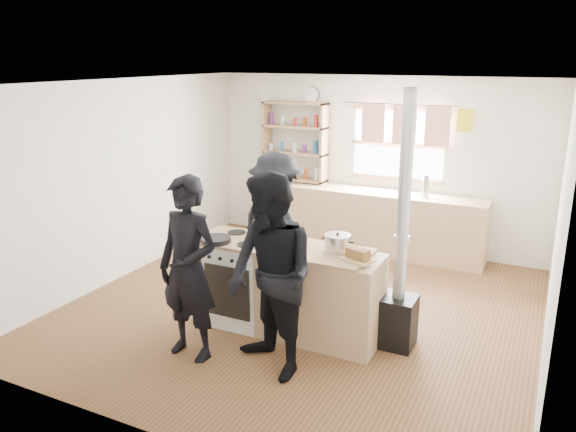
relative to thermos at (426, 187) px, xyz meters
The scene contains 14 objects.
ground 2.59m from the thermos, 110.69° to the right, with size 5.00×5.00×0.01m, color brown.
back_counter 1.02m from the thermos, behind, with size 3.40×0.55×0.90m, color tan.
shelving_unit 2.10m from the thermos, behind, with size 1.00×0.28×1.20m.
thermos is the anchor object (origin of this frame).
cooking_island 2.91m from the thermos, 104.06° to the right, with size 1.97×0.64×0.93m.
skillet_greens 3.32m from the thermos, 116.24° to the right, with size 0.44×0.44×0.05m.
roast_tray 2.85m from the thermos, 106.60° to the right, with size 0.37×0.26×0.06m.
stockpot_stove 2.83m from the thermos, 113.29° to the right, with size 0.24×0.24×0.19m.
stockpot_counter 2.71m from the thermos, 95.27° to the right, with size 0.26×0.26×0.19m.
bread_board 2.86m from the thermos, 89.64° to the right, with size 0.33×0.28×0.12m.
flue_heater 2.63m from the thermos, 82.31° to the right, with size 0.35×0.35×2.50m.
person_near_left 3.86m from the thermos, 110.68° to the right, with size 0.64×0.42×1.75m, color black.
person_near_right 3.58m from the thermos, 98.71° to the right, with size 0.89×0.69×1.83m, color black.
person_far 2.32m from the thermos, 124.90° to the right, with size 1.10×0.63×1.71m, color black.
Camera 1 is at (2.42, -5.32, 2.77)m, focal length 35.00 mm.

